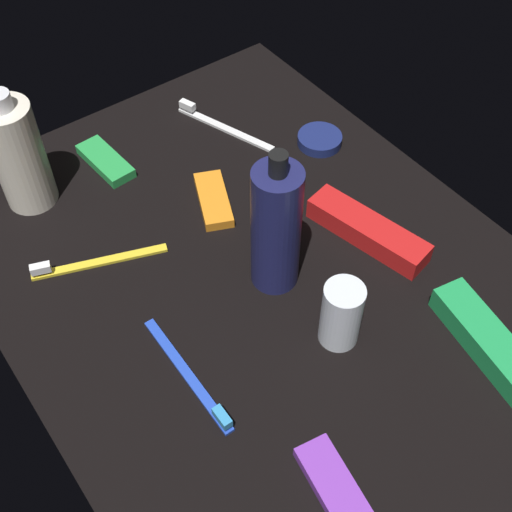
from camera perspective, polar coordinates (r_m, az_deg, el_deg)
The scene contains 13 objects.
ground_plane at distance 89.08cm, azimuth 0.00°, elevation -1.47°, with size 84.00×64.00×1.20cm, color black.
lotion_bottle at distance 80.81cm, azimuth 1.71°, elevation 2.36°, with size 6.13×6.13×21.22cm.
bodywash_bottle at distance 97.21cm, azimuth -19.52°, elevation 8.09°, with size 7.12×7.12×18.29cm.
deodorant_stick at distance 79.48cm, azimuth 7.24°, elevation -4.93°, with size 4.88×4.88×9.22cm, color silver.
toothbrush_yellow at distance 91.37cm, azimuth -13.80°, elevation -0.50°, with size 7.35×17.30×2.10cm.
toothbrush_white at distance 108.90cm, azimuth -3.11°, elevation 11.11°, with size 17.39×7.06×2.10cm.
toothbrush_blue at distance 79.26cm, azimuth -5.46°, elevation -10.36°, with size 18.02×1.54×2.10cm.
toothpaste_box_red at distance 92.26cm, azimuth 9.44°, elevation 2.15°, with size 17.60×4.40×3.20cm, color red.
toothpaste_box_green at distance 84.79cm, azimuth 19.22°, elevation -7.09°, with size 17.60×4.40×3.20cm, color green.
snack_bar_purple at distance 73.93cm, azimuth 6.65°, elevation -18.82°, with size 10.40×4.00×1.50cm, color purple.
snack_bar_green at distance 104.47cm, azimuth -12.64°, elevation 7.86°, with size 10.40×4.00×1.50cm, color green.
snack_bar_orange at distance 96.34cm, azimuth -3.63°, elevation 4.78°, with size 10.40×4.00×1.50cm, color orange.
cream_tin_left at distance 106.09cm, azimuth 5.42°, elevation 9.80°, with size 6.88×6.88×1.55cm, color navy.
Camera 1 is at (-44.10, 32.73, 69.54)cm, focal length 47.17 mm.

